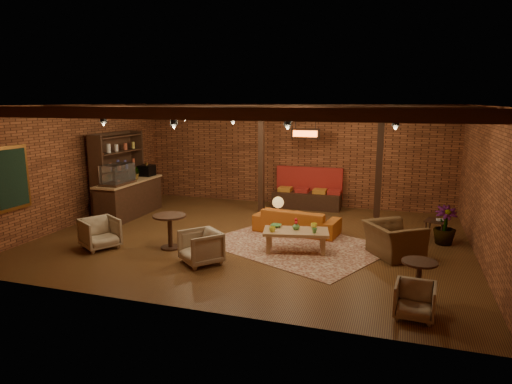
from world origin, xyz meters
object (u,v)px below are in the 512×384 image
(sofa, at_px, (297,221))
(coffee_table, at_px, (295,233))
(armchair_right, at_px, (394,234))
(round_table_right, at_px, (419,274))
(side_table_book, at_px, (436,222))
(round_table_left, at_px, (170,226))
(plant_tall, at_px, (448,187))
(armchair_a, at_px, (100,232))
(armchair_far, at_px, (415,299))
(armchair_b, at_px, (201,246))
(side_table_lamp, at_px, (278,205))

(sofa, xyz_separation_m, coffee_table, (0.30, -1.44, 0.12))
(armchair_right, bearing_deg, round_table_right, 157.48)
(side_table_book, xyz_separation_m, round_table_right, (-0.48, -3.66, -0.01))
(sofa, height_order, coffee_table, coffee_table)
(coffee_table, distance_m, side_table_book, 3.53)
(round_table_left, relative_size, plant_tall, 0.29)
(sofa, relative_size, armchair_right, 1.90)
(sofa, distance_m, armchair_a, 4.74)
(round_table_right, height_order, armchair_far, round_table_right)
(coffee_table, distance_m, round_table_right, 3.13)
(round_table_left, relative_size, armchair_b, 1.03)
(round_table_left, relative_size, armchair_a, 1.01)
(sofa, bearing_deg, round_table_left, 48.25)
(round_table_left, bearing_deg, side_table_book, 23.38)
(armchair_right, relative_size, round_table_right, 1.64)
(armchair_b, xyz_separation_m, side_table_book, (4.69, 3.18, 0.09))
(armchair_b, xyz_separation_m, plant_tall, (4.87, 2.92, 0.98))
(coffee_table, bearing_deg, sofa, 101.61)
(plant_tall, bearing_deg, armchair_far, -100.03)
(sofa, distance_m, armchair_far, 4.84)
(side_table_lamp, xyz_separation_m, side_table_book, (3.79, 0.45, -0.23))
(coffee_table, bearing_deg, side_table_lamp, 119.16)
(round_table_left, height_order, side_table_book, round_table_left)
(armchair_right, relative_size, armchair_far, 1.83)
(round_table_left, bearing_deg, armchair_b, -32.53)
(sofa, xyz_separation_m, armchair_far, (2.77, -3.97, -0.00))
(sofa, relative_size, side_table_book, 3.76)
(armchair_far, relative_size, plant_tall, 0.22)
(round_table_left, height_order, plant_tall, plant_tall)
(armchair_b, bearing_deg, sofa, 104.10)
(armchair_right, distance_m, round_table_right, 2.20)
(coffee_table, bearing_deg, armchair_right, 8.74)
(coffee_table, relative_size, armchair_a, 2.00)
(side_table_lamp, height_order, plant_tall, plant_tall)
(armchair_b, bearing_deg, side_table_lamp, 112.16)
(armchair_b, bearing_deg, side_table_book, 74.53)
(side_table_lamp, xyz_separation_m, armchair_a, (-3.50, -2.52, -0.31))
(sofa, distance_m, armchair_right, 2.64)
(armchair_b, bearing_deg, coffee_table, 79.17)
(round_table_left, bearing_deg, armchair_a, -162.79)
(side_table_book, bearing_deg, plant_tall, -55.30)
(armchair_right, bearing_deg, side_table_lamp, 35.10)
(round_table_right, bearing_deg, sofa, 130.92)
(coffee_table, relative_size, armchair_b, 2.03)
(round_table_left, bearing_deg, plant_tall, 20.59)
(coffee_table, xyz_separation_m, armchair_right, (2.08, 0.32, 0.06))
(armchair_far, bearing_deg, armchair_b, 168.59)
(round_table_left, bearing_deg, side_table_lamp, 45.98)
(sofa, relative_size, plant_tall, 0.78)
(plant_tall, bearing_deg, armchair_a, -160.09)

